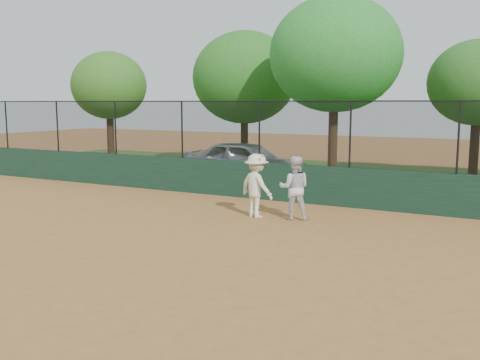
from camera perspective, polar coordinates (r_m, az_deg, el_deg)
The scene contains 11 objects.
ground at distance 12.29m, azimuth -8.17°, elevation -6.60°, with size 80.00×80.00×0.00m, color #AB6D37.
back_wall at distance 17.28m, azimuth 3.54°, elevation -0.19°, with size 26.00×0.20×1.20m, color #1A3927.
grass_strip at distance 22.92m, azimuth 9.73°, elevation 0.29°, with size 36.00×12.00×0.01m, color #2E4B17.
parked_car at distance 21.02m, azimuth 0.66°, elevation 1.97°, with size 1.96×4.87×1.66m, color #ABB0B5.
player_second at distance 14.45m, azimuth 5.82°, elevation -0.84°, with size 0.84×0.65×1.72m, color silver.
player_main at distance 14.63m, azimuth 1.77°, elevation -0.62°, with size 1.29×1.02×1.77m.
fence_assembly at distance 17.13m, azimuth 3.51°, elevation 5.24°, with size 26.00×0.06×2.00m.
tree_0 at distance 27.10m, azimuth -13.81°, elevation 9.73°, with size 3.77×3.43×5.58m.
tree_1 at distance 25.62m, azimuth 0.48°, elevation 10.85°, with size 5.02×4.56×6.47m.
tree_2 at distance 21.18m, azimuth 10.09°, elevation 13.04°, with size 5.10×4.64×7.16m.
tree_3 at distance 22.78m, azimuth 24.07°, elevation 9.43°, with size 3.83×3.48×5.55m.
Camera 1 is at (7.03, -9.58, 3.14)m, focal length 40.00 mm.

